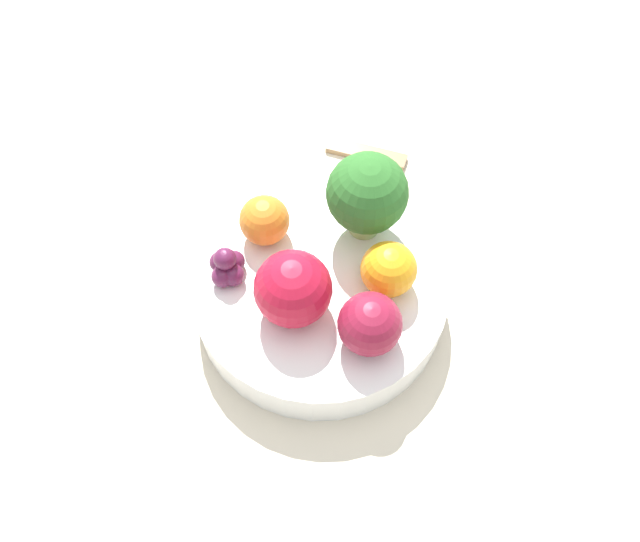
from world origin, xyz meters
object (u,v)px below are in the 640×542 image
object	(u,v)px
grape_cluster	(227,267)
spoon	(366,154)
apple_green	(370,324)
bowl	(320,290)
orange_front	(389,269)
broccoli	(362,192)
orange_back	(264,220)
apple_red	(290,287)

from	to	relation	value
grape_cluster	spoon	bearing A→B (deg)	0.49
grape_cluster	apple_green	bearing A→B (deg)	-80.03
spoon	bowl	bearing A→B (deg)	-158.62
bowl	orange_front	world-z (taller)	orange_front
apple_green	bowl	bearing A→B (deg)	71.51
broccoli	spoon	world-z (taller)	broccoli
bowl	orange_back	xyz separation A→B (m)	(0.01, 0.06, 0.04)
broccoli	apple_red	size ratio (longest dim) A/B	1.35
bowl	orange_back	size ratio (longest dim) A/B	5.06
apple_red	spoon	size ratio (longest dim) A/B	0.73
apple_red	orange_back	xyz separation A→B (m)	(0.04, 0.05, -0.01)
apple_red	orange_front	size ratio (longest dim) A/B	1.34
apple_green	orange_front	xyz separation A→B (m)	(0.04, 0.01, -0.00)
grape_cluster	apple_red	bearing A→B (deg)	-81.70
apple_green	orange_back	xyz separation A→B (m)	(0.02, 0.11, -0.00)
bowl	spoon	distance (m)	0.16
orange_back	grape_cluster	bearing A→B (deg)	-179.51
grape_cluster	orange_front	bearing A→B (deg)	-56.81
apple_red	apple_green	size ratio (longest dim) A/B	1.23
orange_front	broccoli	bearing A→B (deg)	56.05
orange_back	bowl	bearing A→B (deg)	-95.91
broccoli	grape_cluster	size ratio (longest dim) A/B	2.36
grape_cluster	orange_back	bearing A→B (deg)	0.49
spoon	broccoli	bearing A→B (deg)	-149.43
orange_back	grape_cluster	xyz separation A→B (m)	(-0.04, -0.00, -0.01)
apple_red	grape_cluster	xyz separation A→B (m)	(-0.01, 0.05, -0.02)
orange_front	spoon	xyz separation A→B (m)	(0.12, 0.10, -0.06)
broccoli	spoon	xyz separation A→B (m)	(0.09, 0.05, -0.08)
broccoli	apple_green	bearing A→B (deg)	-141.34
broccoli	apple_red	bearing A→B (deg)	-179.16
broccoli	orange_front	size ratio (longest dim) A/B	1.81
bowl	grape_cluster	bearing A→B (deg)	124.47
orange_front	orange_back	distance (m)	0.10
broccoli	grape_cluster	distance (m)	0.11
broccoli	orange_back	bearing A→B (deg)	133.98
apple_red	grape_cluster	world-z (taller)	apple_red
bowl	apple_green	size ratio (longest dim) A/B	4.37
bowl	orange_front	xyz separation A→B (m)	(0.03, -0.04, 0.04)
apple_red	apple_green	xyz separation A→B (m)	(0.01, -0.06, -0.01)
apple_red	orange_front	world-z (taller)	apple_red
orange_back	orange_front	bearing A→B (deg)	-78.66
apple_red	orange_back	size ratio (longest dim) A/B	1.43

